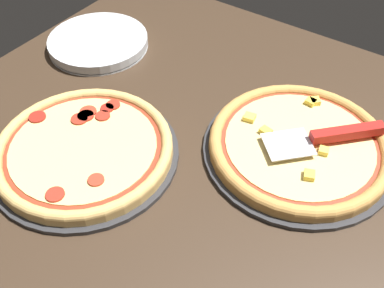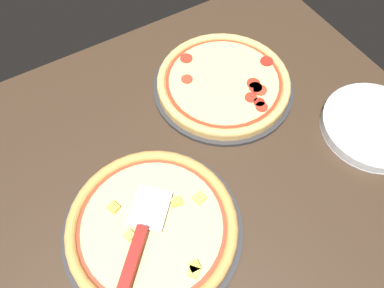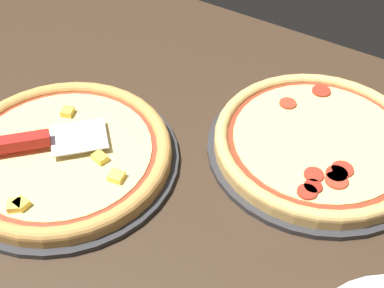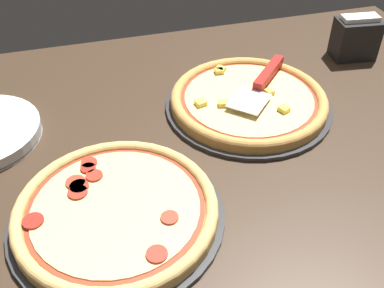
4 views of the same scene
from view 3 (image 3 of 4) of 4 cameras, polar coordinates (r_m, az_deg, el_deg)
The scene contains 6 objects.
ground_plane at distance 92.43cm, azimuth -7.19°, elevation -1.64°, with size 137.88×100.45×3.60cm, color #38281C.
pizza_pan_front at distance 90.80cm, azimuth -13.46°, elevation -1.73°, with size 37.98×37.98×1.00cm, color #2D2D30.
pizza_front at distance 89.54cm, azimuth -13.64°, elevation -0.94°, with size 35.70×35.70×3.02cm.
pizza_pan_back at distance 92.67cm, azimuth 13.18°, elevation -0.52°, with size 37.13×37.13×1.00cm, color #2D2D30.
pizza_back at distance 91.35cm, azimuth 13.38°, elevation 0.32°, with size 34.90×34.90×2.84cm.
serving_spatula at distance 89.42cm, azimuth -18.12°, elevation 0.08°, with size 20.09×20.48×2.00cm.
Camera 3 is at (44.15, -47.69, 63.93)cm, focal length 50.00 mm.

